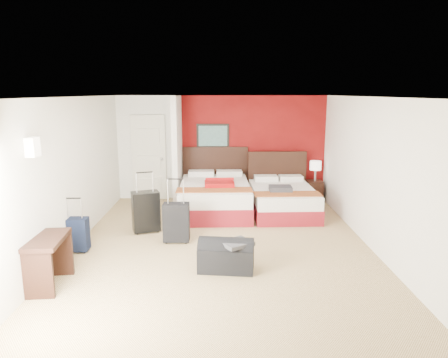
{
  "coord_description": "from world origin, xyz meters",
  "views": [
    {
      "loc": [
        -0.02,
        -6.66,
        2.57
      ],
      "look_at": [
        0.04,
        0.8,
        1.0
      ],
      "focal_mm": 33.07,
      "sensor_mm": 36.0,
      "label": 1
    }
  ],
  "objects_px": {
    "bed_left": "(215,198)",
    "suitcase_navy": "(76,236)",
    "bed_right": "(283,201)",
    "table_lamp": "(315,171)",
    "desk": "(49,262)",
    "suitcase_charcoal": "(176,224)",
    "duffel_bag": "(226,257)",
    "red_suitcase_open": "(219,182)",
    "suitcase_black": "(146,213)",
    "nightstand": "(314,191)"
  },
  "relations": [
    {
      "from": "bed_left",
      "to": "suitcase_navy",
      "type": "height_order",
      "value": "bed_left"
    },
    {
      "from": "bed_right",
      "to": "table_lamp",
      "type": "height_order",
      "value": "table_lamp"
    },
    {
      "from": "desk",
      "to": "suitcase_navy",
      "type": "bearing_deg",
      "value": 88.57
    },
    {
      "from": "suitcase_charcoal",
      "to": "duffel_bag",
      "type": "distance_m",
      "value": 1.46
    },
    {
      "from": "bed_right",
      "to": "red_suitcase_open",
      "type": "xyz_separation_m",
      "value": [
        -1.36,
        0.01,
        0.41
      ]
    },
    {
      "from": "suitcase_charcoal",
      "to": "suitcase_black",
      "type": "bearing_deg",
      "value": 139.66
    },
    {
      "from": "table_lamp",
      "to": "duffel_bag",
      "type": "relative_size",
      "value": 0.59
    },
    {
      "from": "suitcase_charcoal",
      "to": "suitcase_navy",
      "type": "height_order",
      "value": "suitcase_charcoal"
    },
    {
      "from": "suitcase_black",
      "to": "desk",
      "type": "height_order",
      "value": "suitcase_black"
    },
    {
      "from": "suitcase_navy",
      "to": "desk",
      "type": "xyz_separation_m",
      "value": [
        0.07,
        -1.24,
        0.08
      ]
    },
    {
      "from": "table_lamp",
      "to": "desk",
      "type": "distance_m",
      "value": 6.35
    },
    {
      "from": "table_lamp",
      "to": "duffel_bag",
      "type": "bearing_deg",
      "value": -119.03
    },
    {
      "from": "duffel_bag",
      "to": "desk",
      "type": "xyz_separation_m",
      "value": [
        -2.38,
        -0.5,
        0.14
      ]
    },
    {
      "from": "table_lamp",
      "to": "desk",
      "type": "xyz_separation_m",
      "value": [
        -4.55,
        -4.41,
        -0.39
      ]
    },
    {
      "from": "table_lamp",
      "to": "suitcase_charcoal",
      "type": "bearing_deg",
      "value": -137.87
    },
    {
      "from": "bed_left",
      "to": "bed_right",
      "type": "xyz_separation_m",
      "value": [
        1.46,
        -0.11,
        -0.04
      ]
    },
    {
      "from": "suitcase_black",
      "to": "red_suitcase_open",
      "type": "bearing_deg",
      "value": 21.97
    },
    {
      "from": "bed_right",
      "to": "table_lamp",
      "type": "xyz_separation_m",
      "value": [
        0.91,
        1.02,
        0.46
      ]
    },
    {
      "from": "table_lamp",
      "to": "suitcase_charcoal",
      "type": "xyz_separation_m",
      "value": [
        -3.02,
        -2.74,
        -0.41
      ]
    },
    {
      "from": "bed_right",
      "to": "nightstand",
      "type": "height_order",
      "value": "bed_right"
    },
    {
      "from": "table_lamp",
      "to": "suitcase_black",
      "type": "bearing_deg",
      "value": -148.93
    },
    {
      "from": "suitcase_black",
      "to": "suitcase_charcoal",
      "type": "xyz_separation_m",
      "value": [
        0.62,
        -0.54,
        -0.04
      ]
    },
    {
      "from": "table_lamp",
      "to": "suitcase_black",
      "type": "relative_size",
      "value": 0.65
    },
    {
      "from": "suitcase_black",
      "to": "duffel_bag",
      "type": "xyz_separation_m",
      "value": [
        1.47,
        -1.72,
        -0.17
      ]
    },
    {
      "from": "nightstand",
      "to": "suitcase_charcoal",
      "type": "relative_size",
      "value": 0.75
    },
    {
      "from": "bed_left",
      "to": "desk",
      "type": "xyz_separation_m",
      "value": [
        -2.17,
        -3.51,
        0.02
      ]
    },
    {
      "from": "suitcase_charcoal",
      "to": "duffel_bag",
      "type": "relative_size",
      "value": 0.82
    },
    {
      "from": "bed_right",
      "to": "red_suitcase_open",
      "type": "relative_size",
      "value": 2.24
    },
    {
      "from": "table_lamp",
      "to": "desk",
      "type": "relative_size",
      "value": 0.58
    },
    {
      "from": "desk",
      "to": "bed_right",
      "type": "bearing_deg",
      "value": 38.46
    },
    {
      "from": "table_lamp",
      "to": "suitcase_navy",
      "type": "xyz_separation_m",
      "value": [
        -4.62,
        -3.17,
        -0.47
      ]
    },
    {
      "from": "bed_right",
      "to": "duffel_bag",
      "type": "distance_m",
      "value": 3.16
    },
    {
      "from": "suitcase_navy",
      "to": "desk",
      "type": "distance_m",
      "value": 1.24
    },
    {
      "from": "nightstand",
      "to": "suitcase_charcoal",
      "type": "bearing_deg",
      "value": -137.01
    },
    {
      "from": "bed_right",
      "to": "suitcase_black",
      "type": "relative_size",
      "value": 2.53
    },
    {
      "from": "red_suitcase_open",
      "to": "suitcase_navy",
      "type": "relative_size",
      "value": 1.55
    },
    {
      "from": "bed_left",
      "to": "suitcase_black",
      "type": "height_order",
      "value": "suitcase_black"
    },
    {
      "from": "suitcase_charcoal",
      "to": "duffel_bag",
      "type": "bearing_deg",
      "value": -53.77
    },
    {
      "from": "suitcase_navy",
      "to": "bed_left",
      "type": "bearing_deg",
      "value": 45.58
    },
    {
      "from": "table_lamp",
      "to": "desk",
      "type": "height_order",
      "value": "table_lamp"
    },
    {
      "from": "nightstand",
      "to": "duffel_bag",
      "type": "height_order",
      "value": "nightstand"
    },
    {
      "from": "bed_right",
      "to": "nightstand",
      "type": "xyz_separation_m",
      "value": [
        0.91,
        1.02,
        -0.03
      ]
    },
    {
      "from": "suitcase_charcoal",
      "to": "desk",
      "type": "distance_m",
      "value": 2.27
    },
    {
      "from": "red_suitcase_open",
      "to": "nightstand",
      "type": "distance_m",
      "value": 2.53
    },
    {
      "from": "bed_right",
      "to": "red_suitcase_open",
      "type": "bearing_deg",
      "value": 177.8
    },
    {
      "from": "duffel_bag",
      "to": "desk",
      "type": "relative_size",
      "value": 0.97
    },
    {
      "from": "suitcase_navy",
      "to": "duffel_bag",
      "type": "height_order",
      "value": "suitcase_navy"
    },
    {
      "from": "red_suitcase_open",
      "to": "duffel_bag",
      "type": "distance_m",
      "value": 2.95
    },
    {
      "from": "bed_left",
      "to": "nightstand",
      "type": "height_order",
      "value": "bed_left"
    },
    {
      "from": "suitcase_charcoal",
      "to": "suitcase_navy",
      "type": "relative_size",
      "value": 1.23
    }
  ]
}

